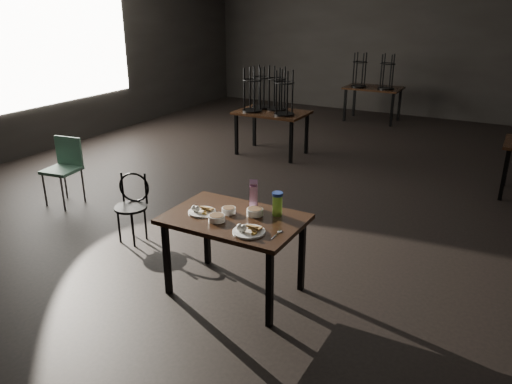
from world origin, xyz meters
The scene contains 14 objects.
room centered at (-0.06, 0.01, 2.33)m, with size 12.00×12.04×3.22m.
main_table centered at (0.36, -2.47, 0.67)m, with size 1.20×0.80×0.75m.
plate_left centered at (0.06, -2.53, 0.77)m, with size 0.25×0.25×0.08m.
plate_right centered at (0.63, -2.68, 0.77)m, with size 0.27×0.27×0.09m.
bowl_near centered at (0.28, -2.41, 0.78)m, with size 0.13×0.13×0.05m.
bowl_far centered at (0.50, -2.34, 0.78)m, with size 0.15×0.15×0.06m.
bowl_big centered at (0.27, -2.61, 0.78)m, with size 0.15×0.15×0.05m.
juice_carton centered at (0.42, -2.22, 0.88)m, with size 0.09×0.09×0.28m.
water_bottle centered at (0.68, -2.25, 0.86)m, with size 0.11×0.11×0.21m.
spoon centered at (0.85, -2.56, 0.75)m, with size 0.04×0.18×0.01m.
bentwood_chair centered at (-1.19, -2.07, 0.45)m, with size 0.40×0.40×0.76m.
school_chair centered at (-2.71, -1.65, 0.53)m, with size 0.46×0.46×0.87m.
bg_table_left centered at (-1.39, 1.64, 0.80)m, with size 1.20×0.80×1.48m.
bg_table_far centered at (-0.57, 4.96, 0.75)m, with size 1.20×0.80×1.48m.
Camera 1 is at (2.45, -5.88, 2.52)m, focal length 35.00 mm.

